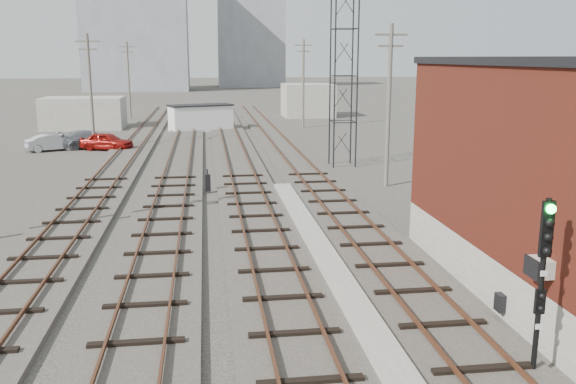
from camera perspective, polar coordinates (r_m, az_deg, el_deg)
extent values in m
plane|color=#282621|center=(65.51, -4.52, 6.15)|extent=(320.00, 320.00, 0.00)
cube|color=#332D28|center=(45.00, 0.21, 3.42)|extent=(3.20, 90.00, 0.20)
cube|color=#4C2816|center=(44.87, -0.70, 3.69)|extent=(0.07, 90.00, 0.12)
cube|color=#4C2816|center=(45.07, 1.11, 3.72)|extent=(0.07, 90.00, 0.12)
cube|color=#332D28|center=(44.63, -4.89, 3.29)|extent=(3.20, 90.00, 0.20)
cube|color=#4C2816|center=(44.57, -5.82, 3.56)|extent=(0.07, 90.00, 0.12)
cube|color=#4C2816|center=(44.64, -3.98, 3.61)|extent=(0.07, 90.00, 0.12)
cube|color=#332D28|center=(44.62, -10.04, 3.15)|extent=(3.20, 90.00, 0.20)
cube|color=#4C2816|center=(44.62, -10.97, 3.41)|extent=(0.07, 90.00, 0.12)
cube|color=#4C2816|center=(44.56, -9.12, 3.47)|extent=(0.07, 90.00, 0.12)
cube|color=#332D28|center=(44.97, -15.14, 2.97)|extent=(3.20, 90.00, 0.20)
cube|color=#4C2816|center=(45.03, -16.06, 3.23)|extent=(0.07, 90.00, 0.12)
cube|color=#4C2816|center=(44.84, -14.25, 3.30)|extent=(0.07, 90.00, 0.12)
cube|color=gray|center=(20.70, 4.29, -7.52)|extent=(0.90, 28.00, 0.26)
cube|color=gray|center=(21.33, 24.35, -6.27)|extent=(6.00, 12.00, 1.50)
cube|color=#551B14|center=(20.54, 25.23, 3.03)|extent=(6.00, 12.00, 5.50)
cube|color=beige|center=(16.01, 22.50, -6.52)|extent=(0.45, 0.62, 0.45)
cube|color=black|center=(18.29, 19.23, -9.73)|extent=(0.20, 0.35, 0.50)
cylinder|color=black|center=(40.15, 4.44, 12.88)|extent=(0.10, 0.10, 15.00)
cylinder|color=black|center=(40.48, 6.57, 12.84)|extent=(0.10, 0.10, 15.00)
cylinder|color=black|center=(41.61, 4.00, 12.88)|extent=(0.10, 0.10, 15.00)
cylinder|color=black|center=(41.94, 6.06, 12.84)|extent=(0.10, 0.10, 15.00)
cylinder|color=#595147|center=(50.86, -17.97, 8.85)|extent=(0.24, 0.24, 9.00)
cube|color=#595147|center=(50.81, -18.27, 13.24)|extent=(1.80, 0.12, 0.12)
cube|color=#595147|center=(50.80, -18.22, 12.56)|extent=(1.40, 0.12, 0.12)
cylinder|color=#595147|center=(75.58, -14.68, 10.05)|extent=(0.24, 0.24, 9.00)
cube|color=#595147|center=(75.54, -14.85, 13.00)|extent=(1.80, 0.12, 0.12)
cube|color=#595147|center=(75.54, -14.82, 12.55)|extent=(1.40, 0.12, 0.12)
cylinder|color=#595147|center=(34.63, 9.40, 7.86)|extent=(0.24, 0.24, 9.00)
cube|color=#595147|center=(34.55, 9.64, 14.31)|extent=(1.80, 0.12, 0.12)
cube|color=#595147|center=(34.53, 9.60, 13.32)|extent=(1.40, 0.12, 0.12)
cylinder|color=#595147|center=(63.88, 1.44, 10.07)|extent=(0.24, 0.24, 9.00)
cube|color=#595147|center=(63.83, 1.46, 13.57)|extent=(1.80, 0.12, 0.12)
cube|color=#595147|center=(63.82, 1.45, 13.03)|extent=(1.40, 0.12, 0.12)
cube|color=gray|center=(140.96, -14.06, 15.31)|extent=(22.00, 14.00, 30.00)
cube|color=gray|center=(155.55, -3.53, 14.61)|extent=(16.00, 12.00, 26.00)
cube|color=gray|center=(66.42, -18.56, 7.02)|extent=(8.00, 5.00, 3.20)
cube|color=gray|center=(76.24, 1.86, 8.58)|extent=(6.00, 6.00, 4.00)
cube|color=gray|center=(15.73, 21.90, -15.52)|extent=(0.40, 0.40, 0.10)
cylinder|color=black|center=(14.91, 22.55, -8.48)|extent=(0.13, 0.13, 4.22)
cube|color=black|center=(14.47, 23.06, -3.21)|extent=(0.27, 0.10, 1.27)
sphere|color=#0CE533|center=(14.28, 23.40, -1.47)|extent=(0.21, 0.21, 0.21)
sphere|color=black|center=(14.35, 23.29, -2.70)|extent=(0.21, 0.21, 0.21)
sphere|color=black|center=(14.43, 23.18, -3.91)|extent=(0.21, 0.21, 0.21)
sphere|color=black|center=(14.52, 23.08, -5.11)|extent=(0.21, 0.21, 0.21)
cube|color=black|center=(14.99, 22.50, -9.45)|extent=(0.23, 0.09, 0.58)
cube|color=white|center=(14.71, 22.84, -7.04)|extent=(0.17, 0.02, 0.13)
cube|color=white|center=(15.16, 22.43, -11.57)|extent=(0.17, 0.02, 0.13)
cube|color=black|center=(33.22, -7.54, 0.86)|extent=(0.33, 0.33, 0.94)
cylinder|color=black|center=(33.11, -7.57, 1.89)|extent=(0.08, 0.08, 0.28)
cube|color=white|center=(61.75, -8.17, 6.84)|extent=(6.50, 4.27, 2.51)
cube|color=black|center=(61.64, -8.20, 8.05)|extent=(6.75, 4.52, 0.12)
imported|color=#99120D|center=(50.46, -16.59, 4.58)|extent=(4.44, 2.88, 1.40)
imported|color=#A3A6AA|center=(51.49, -21.22, 4.33)|extent=(4.13, 2.89, 1.29)
imported|color=slate|center=(52.07, -17.99, 4.73)|extent=(5.33, 3.63, 1.43)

